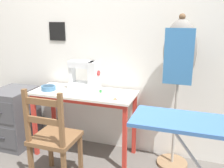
{
  "coord_description": "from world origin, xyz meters",
  "views": [
    {
      "loc": [
        1.11,
        -2.08,
        1.52
      ],
      "look_at": [
        0.33,
        0.21,
        0.86
      ],
      "focal_mm": 40.0,
      "sensor_mm": 36.0,
      "label": 1
    }
  ],
  "objects_px": {
    "wooden_chair": "(53,138)",
    "fabric_bowl": "(48,88)",
    "sewing_machine": "(86,77)",
    "scissors": "(116,100)",
    "ironing_board": "(222,132)",
    "dress_form": "(179,61)",
    "thread_spool_near_machine": "(101,91)",
    "filing_cabinet": "(15,117)"
  },
  "relations": [
    {
      "from": "scissors",
      "to": "ironing_board",
      "type": "relative_size",
      "value": 0.11
    },
    {
      "from": "sewing_machine",
      "to": "thread_spool_near_machine",
      "type": "xyz_separation_m",
      "value": [
        0.18,
        -0.04,
        -0.13
      ]
    },
    {
      "from": "scissors",
      "to": "filing_cabinet",
      "type": "distance_m",
      "value": 1.37
    },
    {
      "from": "wooden_chair",
      "to": "filing_cabinet",
      "type": "bearing_deg",
      "value": 150.19
    },
    {
      "from": "scissors",
      "to": "thread_spool_near_machine",
      "type": "distance_m",
      "value": 0.29
    },
    {
      "from": "fabric_bowl",
      "to": "wooden_chair",
      "type": "relative_size",
      "value": 0.17
    },
    {
      "from": "sewing_machine",
      "to": "wooden_chair",
      "type": "height_order",
      "value": "sewing_machine"
    },
    {
      "from": "scissors",
      "to": "dress_form",
      "type": "relative_size",
      "value": 0.08
    },
    {
      "from": "dress_form",
      "to": "thread_spool_near_machine",
      "type": "bearing_deg",
      "value": -174.75
    },
    {
      "from": "scissors",
      "to": "wooden_chair",
      "type": "bearing_deg",
      "value": -141.45
    },
    {
      "from": "sewing_machine",
      "to": "wooden_chair",
      "type": "distance_m",
      "value": 0.76
    },
    {
      "from": "sewing_machine",
      "to": "fabric_bowl",
      "type": "distance_m",
      "value": 0.43
    },
    {
      "from": "wooden_chair",
      "to": "scissors",
      "type": "bearing_deg",
      "value": 38.55
    },
    {
      "from": "thread_spool_near_machine",
      "to": "sewing_machine",
      "type": "bearing_deg",
      "value": 167.0
    },
    {
      "from": "sewing_machine",
      "to": "fabric_bowl",
      "type": "relative_size",
      "value": 2.17
    },
    {
      "from": "fabric_bowl",
      "to": "thread_spool_near_machine",
      "type": "relative_size",
      "value": 4.25
    },
    {
      "from": "ironing_board",
      "to": "thread_spool_near_machine",
      "type": "bearing_deg",
      "value": 143.77
    },
    {
      "from": "wooden_chair",
      "to": "fabric_bowl",
      "type": "bearing_deg",
      "value": 125.13
    },
    {
      "from": "filing_cabinet",
      "to": "ironing_board",
      "type": "height_order",
      "value": "ironing_board"
    },
    {
      "from": "filing_cabinet",
      "to": "wooden_chair",
      "type": "bearing_deg",
      "value": -29.81
    },
    {
      "from": "scissors",
      "to": "wooden_chair",
      "type": "height_order",
      "value": "wooden_chair"
    },
    {
      "from": "thread_spool_near_machine",
      "to": "dress_form",
      "type": "distance_m",
      "value": 0.85
    },
    {
      "from": "sewing_machine",
      "to": "scissors",
      "type": "distance_m",
      "value": 0.49
    },
    {
      "from": "sewing_machine",
      "to": "thread_spool_near_machine",
      "type": "height_order",
      "value": "sewing_machine"
    },
    {
      "from": "dress_form",
      "to": "wooden_chair",
      "type": "bearing_deg",
      "value": -148.29
    },
    {
      "from": "filing_cabinet",
      "to": "dress_form",
      "type": "height_order",
      "value": "dress_form"
    },
    {
      "from": "thread_spool_near_machine",
      "to": "filing_cabinet",
      "type": "height_order",
      "value": "thread_spool_near_machine"
    },
    {
      "from": "fabric_bowl",
      "to": "thread_spool_near_machine",
      "type": "distance_m",
      "value": 0.58
    },
    {
      "from": "fabric_bowl",
      "to": "thread_spool_near_machine",
      "type": "xyz_separation_m",
      "value": [
        0.57,
        0.1,
        -0.01
      ]
    },
    {
      "from": "wooden_chair",
      "to": "ironing_board",
      "type": "relative_size",
      "value": 0.84
    },
    {
      "from": "sewing_machine",
      "to": "dress_form",
      "type": "xyz_separation_m",
      "value": [
        0.96,
        0.03,
        0.22
      ]
    },
    {
      "from": "thread_spool_near_machine",
      "to": "filing_cabinet",
      "type": "bearing_deg",
      "value": -175.55
    },
    {
      "from": "sewing_machine",
      "to": "wooden_chair",
      "type": "relative_size",
      "value": 0.37
    },
    {
      "from": "filing_cabinet",
      "to": "thread_spool_near_machine",
      "type": "bearing_deg",
      "value": 4.45
    },
    {
      "from": "thread_spool_near_machine",
      "to": "wooden_chair",
      "type": "distance_m",
      "value": 0.69
    },
    {
      "from": "sewing_machine",
      "to": "filing_cabinet",
      "type": "relative_size",
      "value": 0.5
    },
    {
      "from": "filing_cabinet",
      "to": "sewing_machine",
      "type": "bearing_deg",
      "value": 8.04
    },
    {
      "from": "ironing_board",
      "to": "scissors",
      "type": "bearing_deg",
      "value": 143.99
    },
    {
      "from": "wooden_chair",
      "to": "dress_form",
      "type": "distance_m",
      "value": 1.38
    },
    {
      "from": "scissors",
      "to": "dress_form",
      "type": "bearing_deg",
      "value": 24.65
    },
    {
      "from": "scissors",
      "to": "fabric_bowl",
      "type": "bearing_deg",
      "value": 174.41
    },
    {
      "from": "scissors",
      "to": "thread_spool_near_machine",
      "type": "relative_size",
      "value": 3.17
    }
  ]
}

